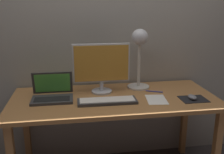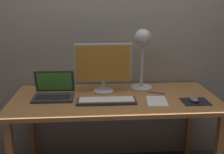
{
  "view_description": "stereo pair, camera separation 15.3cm",
  "coord_description": "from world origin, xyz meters",
  "views": [
    {
      "loc": [
        -0.31,
        -1.88,
        1.46
      ],
      "look_at": [
        -0.02,
        -0.05,
        0.92
      ],
      "focal_mm": 41.5,
      "sensor_mm": 36.0,
      "label": 1
    },
    {
      "loc": [
        -0.15,
        -1.89,
        1.46
      ],
      "look_at": [
        -0.02,
        -0.05,
        0.92
      ],
      "focal_mm": 41.5,
      "sensor_mm": 36.0,
      "label": 2
    }
  ],
  "objects": [
    {
      "name": "back_wall",
      "position": [
        0.0,
        0.4,
        1.3
      ],
      "size": [
        4.8,
        0.06,
        2.6
      ],
      "primitive_type": "cube",
      "color": "#9E998E",
      "rests_on": "ground"
    },
    {
      "name": "laptop",
      "position": [
        -0.47,
        0.04,
        0.8
      ],
      "size": [
        0.31,
        0.23,
        0.2
      ],
      "color": "#38383A",
      "rests_on": "desk"
    },
    {
      "name": "desk_lamp",
      "position": [
        0.25,
        0.2,
        1.09
      ],
      "size": [
        0.19,
        0.19,
        0.51
      ],
      "color": "beige",
      "rests_on": "desk"
    },
    {
      "name": "monitor",
      "position": [
        -0.08,
        0.13,
        0.97
      ],
      "size": [
        0.46,
        0.17,
        0.4
      ],
      "color": "silver",
      "rests_on": "desk"
    },
    {
      "name": "keyboard_main",
      "position": [
        -0.07,
        -0.1,
        0.75
      ],
      "size": [
        0.44,
        0.15,
        0.03
      ],
      "color": "#38383A",
      "rests_on": "desk"
    },
    {
      "name": "paper_sheet_near_mouse",
      "position": [
        0.31,
        -0.1,
        0.74
      ],
      "size": [
        0.17,
        0.23,
        0.0
      ],
      "primitive_type": "cube",
      "rotation": [
        0.0,
        0.0,
        -0.12
      ],
      "color": "white",
      "rests_on": "desk"
    },
    {
      "name": "mousepad",
      "position": [
        0.59,
        -0.14,
        0.74
      ],
      "size": [
        0.2,
        0.16,
        0.0
      ],
      "primitive_type": "cube",
      "color": "black",
      "rests_on": "desk"
    },
    {
      "name": "pen",
      "position": [
        0.35,
        0.07,
        0.74
      ],
      "size": [
        0.13,
        0.06,
        0.01
      ],
      "primitive_type": "cylinder",
      "rotation": [
        0.0,
        1.57,
        -0.42
      ],
      "color": "#2633A5",
      "rests_on": "desk"
    },
    {
      "name": "desk",
      "position": [
        0.0,
        0.0,
        0.66
      ],
      "size": [
        1.6,
        0.7,
        0.74
      ],
      "color": "#A8703D",
      "rests_on": "ground"
    },
    {
      "name": "mouse",
      "position": [
        0.58,
        -0.14,
        0.76
      ],
      "size": [
        0.06,
        0.1,
        0.03
      ],
      "primitive_type": "ellipsoid",
      "color": "slate",
      "rests_on": "mousepad"
    }
  ]
}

